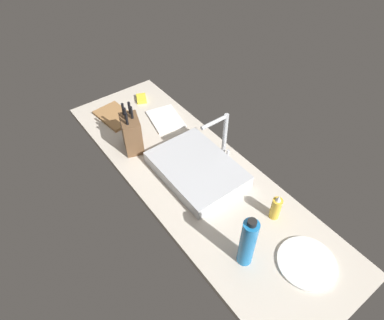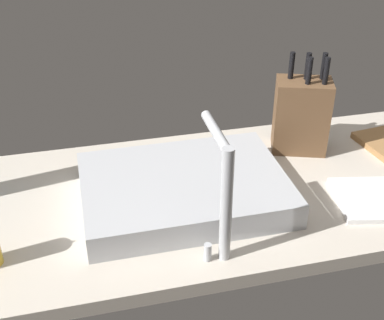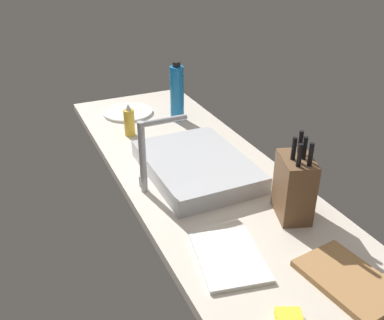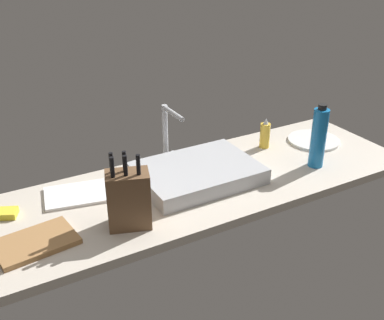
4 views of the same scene
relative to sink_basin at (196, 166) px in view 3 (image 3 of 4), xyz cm
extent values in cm
cube|color=beige|center=(0.05, -1.97, -4.95)|extent=(181.89, 58.92, 3.50)
cube|color=#B7BABF|center=(0.00, 0.00, 0.00)|extent=(47.46, 34.35, 6.40)
cylinder|color=#B7BABF|center=(-3.46, 21.38, 9.76)|extent=(2.40, 2.40, 25.91)
cylinder|color=#B7BABF|center=(-3.46, 13.44, 21.71)|extent=(2.00, 15.90, 2.00)
cylinder|color=#B7BABF|center=(0.04, 21.38, -1.20)|extent=(1.60, 1.60, 4.00)
cube|color=brown|center=(-36.09, -16.31, 6.90)|extent=(16.62, 13.49, 20.20)
cylinder|color=black|center=(-40.94, -16.63, 20.55)|extent=(1.78, 1.78, 7.08)
cylinder|color=black|center=(-40.04, -13.42, 20.55)|extent=(1.78, 1.78, 7.08)
cylinder|color=black|center=(-36.89, -17.61, 20.55)|extent=(1.78, 1.78, 7.08)
cylinder|color=black|center=(-35.90, -14.53, 20.55)|extent=(1.78, 1.78, 7.08)
cylinder|color=black|center=(-33.00, -19.04, 20.55)|extent=(1.78, 1.78, 7.08)
cube|color=#9E7042|center=(-67.10, -11.72, -2.30)|extent=(26.99, 19.57, 1.80)
cylinder|color=gold|center=(42.86, 12.06, 2.61)|extent=(4.64, 4.64, 11.61)
cone|color=silver|center=(42.86, 12.06, 9.82)|extent=(2.55, 2.55, 2.80)
cylinder|color=#1970B7|center=(50.51, -13.76, 9.55)|extent=(6.43, 6.43, 25.51)
cylinder|color=black|center=(50.51, -13.76, 23.41)|extent=(3.54, 3.54, 2.20)
cylinder|color=white|center=(67.44, 5.54, -2.60)|extent=(24.40, 24.40, 1.20)
cube|color=white|center=(-46.47, 11.72, -2.60)|extent=(26.45, 21.64, 1.20)
camera|label=1|loc=(91.73, -71.80, 124.30)|focal=31.12mm
camera|label=2|loc=(21.69, 97.11, 69.12)|focal=48.01mm
camera|label=3|loc=(-125.46, 59.23, 77.24)|focal=40.37mm
camera|label=4|loc=(-84.21, -144.79, 89.58)|focal=44.19mm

